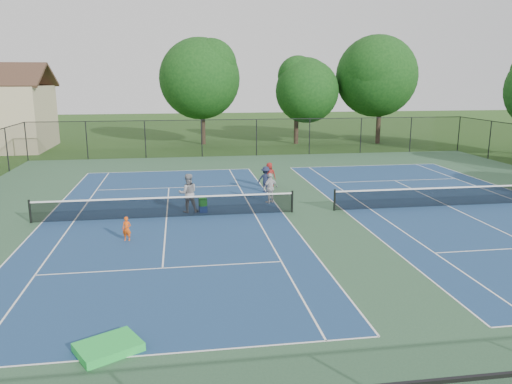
{
  "coord_description": "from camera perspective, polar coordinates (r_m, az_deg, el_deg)",
  "views": [
    {
      "loc": [
        -6.28,
        -22.6,
        6.32
      ],
      "look_at": [
        -2.96,
        -1.0,
        1.3
      ],
      "focal_mm": 35.0,
      "sensor_mm": 36.0,
      "label": 1
    }
  ],
  "objects": [
    {
      "name": "bystander_b",
      "position": [
        28.06,
        1.12,
        1.46
      ],
      "size": [
        1.1,
        0.93,
        1.47
      ],
      "primitive_type": "imported",
      "rotation": [
        0.0,
        0.0,
        2.65
      ],
      "color": "#1B233D",
      "rests_on": "ground"
    },
    {
      "name": "ground",
      "position": [
        24.29,
        6.56,
        -2.23
      ],
      "size": [
        140.0,
        140.0,
        0.0
      ],
      "primitive_type": "plane",
      "color": "#234716",
      "rests_on": "ground"
    },
    {
      "name": "ball_crate",
      "position": [
        24.09,
        -6.08,
        -1.96
      ],
      "size": [
        0.41,
        0.35,
        0.32
      ],
      "primitive_type": "cube",
      "rotation": [
        0.0,
        0.0,
        0.17
      ],
      "color": "#153795",
      "rests_on": "ground"
    },
    {
      "name": "tennis_court_right",
      "position": [
        26.94,
        21.09,
        -1.3
      ],
      "size": [
        12.0,
        23.83,
        1.07
      ],
      "color": "navy",
      "rests_on": "ground"
    },
    {
      "name": "green_tarp",
      "position": [
        12.81,
        -16.52,
        -16.64
      ],
      "size": [
        1.74,
        1.61,
        0.21
      ],
      "primitive_type": "cube",
      "rotation": [
        0.0,
        0.0,
        0.51
      ],
      "color": "green",
      "rests_on": "ground"
    },
    {
      "name": "tennis_court_left",
      "position": [
        23.45,
        -10.19,
        -2.66
      ],
      "size": [
        12.0,
        23.83,
        1.07
      ],
      "color": "navy",
      "rests_on": "ground"
    },
    {
      "name": "ball_hopper",
      "position": [
        24.0,
        -6.1,
        -1.14
      ],
      "size": [
        0.4,
        0.36,
        0.38
      ],
      "primitive_type": "cube",
      "rotation": [
        0.0,
        0.0,
        0.27
      ],
      "color": "green",
      "rests_on": "ball_crate"
    },
    {
      "name": "bystander_c",
      "position": [
        29.22,
        1.54,
        1.94
      ],
      "size": [
        0.83,
        0.64,
        1.5
      ],
      "primitive_type": "imported",
      "rotation": [
        0.0,
        0.0,
        2.9
      ],
      "color": "maroon",
      "rests_on": "ground"
    },
    {
      "name": "tree_back_b",
      "position": [
        48.65,
        -6.21,
        13.19
      ],
      "size": [
        7.6,
        7.6,
        10.03
      ],
      "color": "#2D2116",
      "rests_on": "ground"
    },
    {
      "name": "bystander_a",
      "position": [
        25.64,
        1.65,
        0.46
      ],
      "size": [
        0.98,
        0.8,
        1.57
      ],
      "primitive_type": "imported",
      "rotation": [
        0.0,
        0.0,
        3.69
      ],
      "color": "silver",
      "rests_on": "ground"
    },
    {
      "name": "instructor",
      "position": [
        24.01,
        -7.77,
        -0.13
      ],
      "size": [
        0.97,
        0.79,
        1.88
      ],
      "primitive_type": "imported",
      "rotation": [
        0.0,
        0.0,
        3.23
      ],
      "color": "gray",
      "rests_on": "ground"
    },
    {
      "name": "court_pad",
      "position": [
        24.29,
        6.56,
        -2.22
      ],
      "size": [
        36.0,
        36.0,
        0.01
      ],
      "primitive_type": "cube",
      "color": "#2C4E36",
      "rests_on": "ground"
    },
    {
      "name": "child_player",
      "position": [
        20.4,
        -14.56,
        -4.1
      ],
      "size": [
        0.4,
        0.31,
        0.98
      ],
      "primitive_type": "imported",
      "rotation": [
        0.0,
        0.0,
        -0.24
      ],
      "color": "#EE500F",
      "rests_on": "ground"
    },
    {
      "name": "tree_back_d",
      "position": [
        50.43,
        14.12,
        13.13
      ],
      "size": [
        7.8,
        7.8,
        10.37
      ],
      "color": "#2D2116",
      "rests_on": "ground"
    },
    {
      "name": "perimeter_fence",
      "position": [
        23.92,
        6.66,
        1.48
      ],
      "size": [
        36.08,
        36.08,
        3.02
      ],
      "color": "black",
      "rests_on": "ground"
    },
    {
      "name": "tree_back_c",
      "position": [
        48.92,
        4.7,
        11.91
      ],
      "size": [
        6.0,
        6.0,
        8.4
      ],
      "color": "#2D2116",
      "rests_on": "ground"
    }
  ]
}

